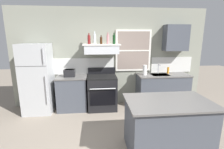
{
  "coord_description": "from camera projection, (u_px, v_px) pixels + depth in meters",
  "views": [
    {
      "loc": [
        -0.42,
        -2.48,
        1.95
      ],
      "look_at": [
        -0.05,
        1.2,
        1.1
      ],
      "focal_mm": 26.92,
      "sensor_mm": 36.0,
      "label": 1
    }
  ],
  "objects": [
    {
      "name": "dish_soap_bottle",
      "position": [
        168.0,
        70.0,
        4.75
      ],
      "size": [
        0.06,
        0.06,
        0.18
      ],
      "primitive_type": "cylinder",
      "color": "orange",
      "rests_on": "counter_right_with_sink"
    },
    {
      "name": "toaster",
      "position": [
        70.0,
        73.0,
        4.38
      ],
      "size": [
        0.3,
        0.2,
        0.19
      ],
      "color": "black",
      "rests_on": "counter_left_of_stove"
    },
    {
      "name": "bottle_brown_stout",
      "position": [
        101.0,
        40.0,
        4.32
      ],
      "size": [
        0.06,
        0.06,
        0.22
      ],
      "color": "#381E0F",
      "rests_on": "range_hood_shelf"
    },
    {
      "name": "bottle_rose_pink",
      "position": [
        108.0,
        39.0,
        4.35
      ],
      "size": [
        0.07,
        0.07,
        0.3
      ],
      "color": "#C67F84",
      "rests_on": "range_hood_shelf"
    },
    {
      "name": "range_hood_shelf",
      "position": [
        102.0,
        49.0,
        4.39
      ],
      "size": [
        0.96,
        0.52,
        0.24
      ],
      "color": "silver"
    },
    {
      "name": "counter_left_of_stove",
      "position": [
        73.0,
        93.0,
        4.52
      ],
      "size": [
        0.79,
        0.63,
        0.91
      ],
      "color": "#474C56",
      "rests_on": "ground_plane"
    },
    {
      "name": "bottle_red_label_wine",
      "position": [
        89.0,
        39.0,
        4.35
      ],
      "size": [
        0.07,
        0.07,
        0.28
      ],
      "color": "maroon",
      "rests_on": "range_hood_shelf"
    },
    {
      "name": "upper_cabinet_right",
      "position": [
        176.0,
        38.0,
        4.61
      ],
      "size": [
        0.64,
        0.32,
        0.7
      ],
      "color": "#474C56"
    },
    {
      "name": "paper_towel_roll",
      "position": [
        145.0,
        70.0,
        4.58
      ],
      "size": [
        0.11,
        0.11,
        0.27
      ],
      "primitive_type": "cylinder",
      "color": "white",
      "rests_on": "counter_right_with_sink"
    },
    {
      "name": "kitchen_island",
      "position": [
        167.0,
        126.0,
        2.85
      ],
      "size": [
        1.4,
        0.9,
        0.91
      ],
      "color": "#474C56",
      "rests_on": "ground_plane"
    },
    {
      "name": "sink_faucet",
      "position": [
        159.0,
        68.0,
        4.71
      ],
      "size": [
        0.03,
        0.17,
        0.28
      ],
      "color": "silver",
      "rests_on": "counter_right_with_sink"
    },
    {
      "name": "refrigerator",
      "position": [
        37.0,
        79.0,
        4.28
      ],
      "size": [
        0.7,
        0.72,
        1.77
      ],
      "color": "#B7BABC",
      "rests_on": "ground_plane"
    },
    {
      "name": "stove_range",
      "position": [
        102.0,
        92.0,
        4.56
      ],
      "size": [
        0.76,
        0.69,
        1.09
      ],
      "color": "black",
      "rests_on": "ground_plane"
    },
    {
      "name": "bottle_clear_tall",
      "position": [
        95.0,
        39.0,
        4.28
      ],
      "size": [
        0.06,
        0.06,
        0.32
      ],
      "color": "silver",
      "rests_on": "range_hood_shelf"
    },
    {
      "name": "back_wall",
      "position": [
        111.0,
        58.0,
        4.74
      ],
      "size": [
        5.4,
        0.11,
        2.7
      ],
      "color": "gray",
      "rests_on": "ground_plane"
    },
    {
      "name": "bottle_dark_green_wine",
      "position": [
        114.0,
        39.0,
        4.33
      ],
      "size": [
        0.07,
        0.07,
        0.29
      ],
      "color": "#143819",
      "rests_on": "range_hood_shelf"
    },
    {
      "name": "counter_right_with_sink",
      "position": [
        162.0,
        90.0,
        4.76
      ],
      "size": [
        1.43,
        0.63,
        0.91
      ],
      "color": "#474C56",
      "rests_on": "ground_plane"
    }
  ]
}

